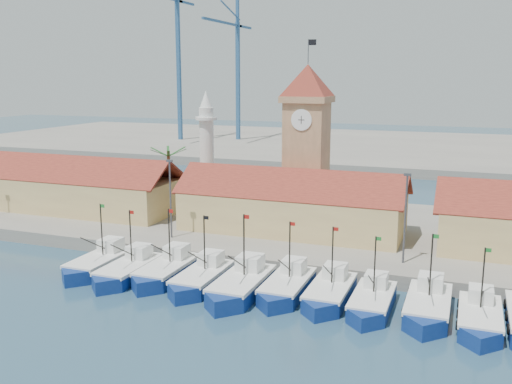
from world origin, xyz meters
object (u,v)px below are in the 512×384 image
at_px(boat_0, 98,264).
at_px(clock_tower, 307,139).
at_px(boat_5, 286,288).
at_px(minaret, 207,149).

distance_m(boat_0, clock_tower, 30.09).
bearing_deg(boat_0, boat_5, 1.43).
bearing_deg(boat_5, boat_0, -178.57).
bearing_deg(minaret, boat_5, -51.58).
xyz_separation_m(boat_5, clock_tower, (-4.65, 22.77, 11.22)).
relative_size(boat_5, minaret, 0.58).
bearing_deg(clock_tower, boat_5, -78.47).
distance_m(boat_5, minaret, 32.87).
height_order(boat_0, minaret, minaret).
relative_size(boat_0, boat_5, 1.02).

